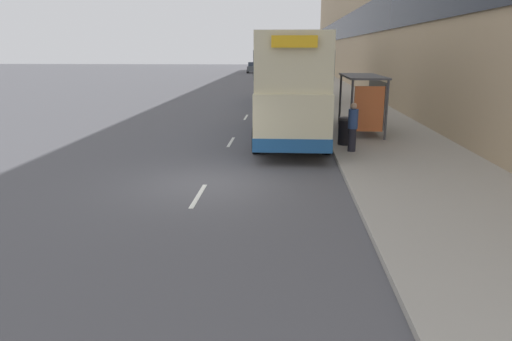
# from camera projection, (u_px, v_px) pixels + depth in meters

# --- Properties ---
(ground_plane) EXTENTS (220.00, 220.00, 0.00)m
(ground_plane) POSITION_uv_depth(u_px,v_px,m) (206.00, 184.00, 13.05)
(ground_plane) COLOR #515156
(pavement) EXTENTS (5.00, 93.00, 0.14)m
(pavement) POSITION_uv_depth(u_px,v_px,m) (325.00, 84.00, 49.76)
(pavement) COLOR #A39E93
(pavement) RESTS_ON ground_plane
(terrace_facade) EXTENTS (3.10, 93.00, 13.89)m
(terrace_facade) POSITION_uv_depth(u_px,v_px,m) (366.00, 18.00, 47.75)
(terrace_facade) COLOR tan
(terrace_facade) RESTS_ON ground_plane
(lane_mark_0) EXTENTS (0.12, 2.00, 0.01)m
(lane_mark_0) POSITION_uv_depth(u_px,v_px,m) (198.00, 196.00, 11.94)
(lane_mark_0) COLOR silver
(lane_mark_0) RESTS_ON ground_plane
(lane_mark_1) EXTENTS (0.12, 2.00, 0.01)m
(lane_mark_1) POSITION_uv_depth(u_px,v_px,m) (231.00, 142.00, 18.89)
(lane_mark_1) COLOR silver
(lane_mark_1) RESTS_ON ground_plane
(lane_mark_2) EXTENTS (0.12, 2.00, 0.01)m
(lane_mark_2) POSITION_uv_depth(u_px,v_px,m) (246.00, 117.00, 25.85)
(lane_mark_2) COLOR silver
(lane_mark_2) RESTS_ON ground_plane
(lane_mark_3) EXTENTS (0.12, 2.00, 0.01)m
(lane_mark_3) POSITION_uv_depth(u_px,v_px,m) (254.00, 103.00, 32.80)
(lane_mark_3) COLOR silver
(lane_mark_3) RESTS_ON ground_plane
(lane_mark_4) EXTENTS (0.12, 2.00, 0.01)m
(lane_mark_4) POSITION_uv_depth(u_px,v_px,m) (260.00, 94.00, 39.76)
(lane_mark_4) COLOR silver
(lane_mark_4) RESTS_ON ground_plane
(lane_mark_5) EXTENTS (0.12, 2.00, 0.01)m
(lane_mark_5) POSITION_uv_depth(u_px,v_px,m) (264.00, 87.00, 46.71)
(lane_mark_5) COLOR silver
(lane_mark_5) RESTS_ON ground_plane
(lane_mark_6) EXTENTS (0.12, 2.00, 0.01)m
(lane_mark_6) POSITION_uv_depth(u_px,v_px,m) (267.00, 82.00, 53.67)
(lane_mark_6) COLOR silver
(lane_mark_6) RESTS_ON ground_plane
(lane_mark_7) EXTENTS (0.12, 2.00, 0.01)m
(lane_mark_7) POSITION_uv_depth(u_px,v_px,m) (269.00, 79.00, 60.62)
(lane_mark_7) COLOR silver
(lane_mark_7) RESTS_ON ground_plane
(lane_mark_8) EXTENTS (0.12, 2.00, 0.01)m
(lane_mark_8) POSITION_uv_depth(u_px,v_px,m) (271.00, 76.00, 67.57)
(lane_mark_8) COLOR silver
(lane_mark_8) RESTS_ON ground_plane
(bus_shelter) EXTENTS (1.60, 4.20, 2.48)m
(bus_shelter) POSITION_uv_depth(u_px,v_px,m) (367.00, 93.00, 19.82)
(bus_shelter) COLOR #4C4C51
(bus_shelter) RESTS_ON ground_plane
(double_decker_bus_near) EXTENTS (2.85, 11.00, 4.30)m
(double_decker_bus_near) POSITION_uv_depth(u_px,v_px,m) (291.00, 84.00, 19.47)
(double_decker_bus_near) COLOR beige
(double_decker_bus_near) RESTS_ON ground_plane
(double_decker_bus_ahead) EXTENTS (2.85, 11.07, 4.30)m
(double_decker_bus_ahead) POSITION_uv_depth(u_px,v_px,m) (287.00, 70.00, 32.86)
(double_decker_bus_ahead) COLOR beige
(double_decker_bus_ahead) RESTS_ON ground_plane
(car_0) EXTENTS (2.02, 3.82, 1.74)m
(car_0) POSITION_uv_depth(u_px,v_px,m) (253.00, 68.00, 75.32)
(car_0) COLOR #4C5156
(car_0) RESTS_ON ground_plane
(pedestrian_at_shelter) EXTENTS (0.37, 0.37, 1.86)m
(pedestrian_at_shelter) POSITION_uv_depth(u_px,v_px,m) (374.00, 101.00, 24.04)
(pedestrian_at_shelter) COLOR #23232D
(pedestrian_at_shelter) RESTS_ON ground_plane
(pedestrian_1) EXTENTS (0.35, 0.35, 1.75)m
(pedestrian_1) POSITION_uv_depth(u_px,v_px,m) (353.00, 127.00, 16.34)
(pedestrian_1) COLOR #23232D
(pedestrian_1) RESTS_ON ground_plane
(litter_bin) EXTENTS (0.55, 0.55, 1.05)m
(litter_bin) POSITION_uv_depth(u_px,v_px,m) (345.00, 131.00, 17.60)
(litter_bin) COLOR black
(litter_bin) RESTS_ON ground_plane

